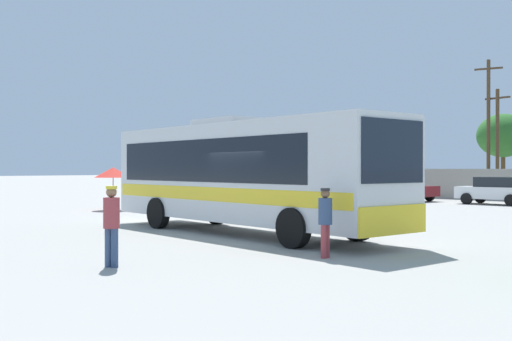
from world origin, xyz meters
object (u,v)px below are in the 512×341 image
Objects in this scene: vendor_umbrella_near_gate_red at (113,174)px; parked_car_leftmost_dark_blue at (328,186)px; parked_car_second_maroon at (403,188)px; parked_car_third_white at (496,190)px; passenger_waiting_on_apron at (111,221)px; roadside_tree_left at (364,146)px; utility_pole_far at (497,141)px; attendant_by_bus_door at (325,218)px; utility_pole_near at (488,126)px; coach_bus_silver_yellow at (242,171)px; roadside_tree_midleft at (503,136)px.

vendor_umbrella_near_gate_red is 0.47× the size of parked_car_leftmost_dark_blue.
parked_car_second_maroon reaches higher than parked_car_leftmost_dark_blue.
parked_car_third_white is (5.86, 0.17, 0.03)m from parked_car_second_maroon.
passenger_waiting_on_apron is 43.45m from roadside_tree_left.
vendor_umbrella_near_gate_red is 25.48m from utility_pole_far.
passenger_waiting_on_apron is 0.40× the size of parked_car_second_maroon.
attendant_by_bus_door is 0.17× the size of utility_pole_near.
roadside_tree_left is at bearing 101.65° from vendor_umbrella_near_gate_red.
utility_pole_near is (-9.80, 28.91, 3.93)m from attendant_by_bus_door.
coach_bus_silver_yellow reaches higher than vendor_umbrella_near_gate_red.
attendant_by_bus_door is 30.58m from utility_pole_far.
utility_pole_far reaches higher than passenger_waiting_on_apron.
vendor_umbrella_near_gate_red reaches higher than parked_car_third_white.
coach_bus_silver_yellow is 27.24m from utility_pole_near.
passenger_waiting_on_apron is at bearing -77.10° from utility_pole_near.
attendant_by_bus_door is at bearing -23.02° from coach_bus_silver_yellow.
passenger_waiting_on_apron is at bearing -77.10° from roadside_tree_midleft.
parked_car_leftmost_dark_blue is at bearing -144.27° from utility_pole_far.
utility_pole_far reaches higher than vendor_umbrella_near_gate_red.
vendor_umbrella_near_gate_red is 0.37× the size of roadside_tree_left.
coach_bus_silver_yellow is 31.86m from roadside_tree_midleft.
parked_car_third_white is at bearing -67.75° from roadside_tree_midleft.
parked_car_third_white is 8.10m from utility_pole_near.
passenger_waiting_on_apron is 38.79m from roadside_tree_midleft.
parked_car_second_maroon is (6.01, 0.10, 0.01)m from parked_car_leftmost_dark_blue.
parked_car_third_white is (11.87, 0.27, 0.04)m from parked_car_leftmost_dark_blue.
roadside_tree_left is at bearing 124.84° from attendant_by_bus_door.
utility_pole_near reaches higher than attendant_by_bus_door.
roadside_tree_midleft is (6.66, 28.47, 2.65)m from vendor_umbrella_near_gate_red.
attendant_by_bus_door is 0.22× the size of utility_pole_far.
roadside_tree_left reaches higher than attendant_by_bus_door.
vendor_umbrella_near_gate_red is 20.92m from parked_car_third_white.
parked_car_third_white is 0.44× the size of utility_pole_near.
utility_pole_near reaches higher than roadside_tree_midleft.
roadside_tree_midleft is (-1.62, 4.46, 0.59)m from utility_pole_far.
coach_bus_silver_yellow reaches higher than parked_car_third_white.
utility_pole_far is (3.09, 6.44, 3.05)m from parked_car_second_maroon.
coach_bus_silver_yellow is at bearing -70.75° from parked_car_second_maroon.
attendant_by_bus_door is (5.21, -2.21, -1.03)m from coach_bus_silver_yellow.
roadside_tree_midleft is (1.47, 10.91, 3.64)m from parked_car_second_maroon.
parked_car_leftmost_dark_blue is 12.69m from roadside_tree_left.
utility_pole_near is at bearing -170.50° from utility_pole_far.
parked_car_third_white is at bearing -32.72° from roadside_tree_left.
utility_pole_near reaches higher than parked_car_second_maroon.
utility_pole_far reaches higher than roadside_tree_midleft.
roadside_tree_left reaches higher than vendor_umbrella_near_gate_red.
vendor_umbrella_near_gate_red is at bearing 167.24° from coach_bus_silver_yellow.
attendant_by_bus_door is at bearing 62.05° from passenger_waiting_on_apron.
passenger_waiting_on_apron reaches higher than parked_car_third_white.
roadside_tree_midleft reaches higher than parked_car_third_white.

